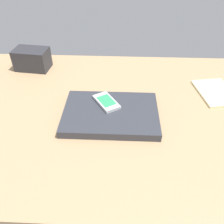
% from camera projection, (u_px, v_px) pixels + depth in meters
% --- Properties ---
extents(desk_surface, '(1.20, 0.80, 0.03)m').
position_uv_depth(desk_surface, '(122.00, 113.00, 0.83)').
color(desk_surface, tan).
rests_on(desk_surface, ground).
extents(laptop_closed, '(0.31, 0.22, 0.03)m').
position_uv_depth(laptop_closed, '(112.00, 114.00, 0.79)').
color(laptop_closed, '#33353D').
rests_on(laptop_closed, desk_surface).
extents(cell_phone_on_laptop, '(0.10, 0.11, 0.01)m').
position_uv_depth(cell_phone_on_laptop, '(108.00, 103.00, 0.80)').
color(cell_phone_on_laptop, silver).
rests_on(cell_phone_on_laptop, laptop_closed).
extents(notepad, '(0.15, 0.19, 0.01)m').
position_uv_depth(notepad, '(217.00, 92.00, 0.90)').
color(notepad, '#F2EDB2').
rests_on(notepad, desk_surface).
extents(desk_organizer, '(0.15, 0.10, 0.09)m').
position_uv_depth(desk_organizer, '(33.00, 59.00, 1.02)').
color(desk_organizer, '#2D2D33').
rests_on(desk_organizer, desk_surface).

